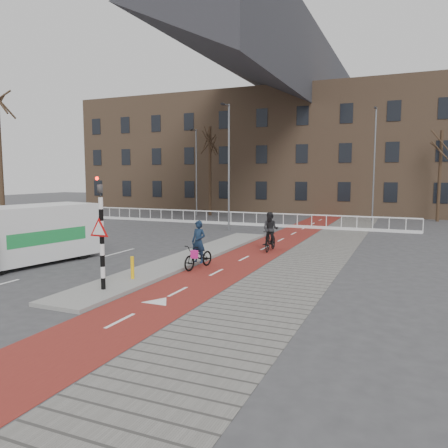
% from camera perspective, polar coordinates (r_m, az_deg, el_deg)
% --- Properties ---
extents(ground, '(120.00, 120.00, 0.00)m').
position_cam_1_polar(ground, '(15.62, -9.11, -7.30)').
color(ground, '#38383A').
rests_on(ground, ground).
extents(bike_lane, '(2.50, 60.00, 0.01)m').
position_cam_1_polar(bike_lane, '(24.05, 6.78, -2.41)').
color(bike_lane, maroon).
rests_on(bike_lane, ground).
extents(sidewalk, '(3.00, 60.00, 0.01)m').
position_cam_1_polar(sidewalk, '(23.43, 13.38, -2.77)').
color(sidewalk, slate).
rests_on(sidewalk, ground).
extents(curb_island, '(1.80, 16.00, 0.12)m').
position_cam_1_polar(curb_island, '(19.33, -4.56, -4.39)').
color(curb_island, gray).
rests_on(curb_island, ground).
extents(traffic_signal, '(0.80, 0.80, 3.68)m').
position_cam_1_polar(traffic_signal, '(13.98, -15.75, -0.77)').
color(traffic_signal, black).
rests_on(traffic_signal, curb_island).
extents(bollard, '(0.12, 0.12, 0.78)m').
position_cam_1_polar(bollard, '(15.41, -11.88, -5.60)').
color(bollard, yellow).
rests_on(bollard, curb_island).
extents(cyclist_near, '(0.90, 1.89, 1.90)m').
position_cam_1_polar(cyclist_near, '(17.21, -3.33, -3.75)').
color(cyclist_near, black).
rests_on(cyclist_near, bike_lane).
extents(cyclist_far, '(0.82, 1.76, 1.89)m').
position_cam_1_polar(cyclist_far, '(21.22, 6.08, -1.44)').
color(cyclist_far, black).
rests_on(cyclist_far, bike_lane).
extents(van, '(3.20, 5.93, 2.42)m').
position_cam_1_polar(van, '(19.77, -24.23, -1.14)').
color(van, silver).
rests_on(van, ground).
extents(railing, '(28.00, 0.10, 0.99)m').
position_cam_1_polar(railing, '(32.75, -0.72, 0.52)').
color(railing, silver).
rests_on(railing, ground).
extents(townhouse_row, '(46.00, 10.00, 15.90)m').
position_cam_1_polar(townhouse_row, '(46.36, 9.24, 11.47)').
color(townhouse_row, '#7F6047').
rests_on(townhouse_row, ground).
extents(tree_left, '(0.26, 0.26, 9.06)m').
position_cam_1_polar(tree_left, '(27.10, -27.22, 7.52)').
color(tree_left, '#2F2115').
rests_on(tree_left, ground).
extents(tree_mid, '(0.29, 0.29, 7.98)m').
position_cam_1_polar(tree_mid, '(39.76, -1.86, 6.88)').
color(tree_mid, '#2F2115').
rests_on(tree_mid, ground).
extents(tree_right, '(0.25, 0.25, 7.14)m').
position_cam_1_polar(tree_right, '(38.43, 26.34, 5.61)').
color(tree_right, '#2F2115').
rests_on(tree_right, ground).
extents(streetlight_near, '(0.12, 0.12, 8.20)m').
position_cam_1_polar(streetlight_near, '(28.66, 0.64, 7.27)').
color(streetlight_near, slate).
rests_on(streetlight_near, ground).
extents(streetlight_left, '(0.12, 0.12, 7.74)m').
position_cam_1_polar(streetlight_left, '(39.80, -3.63, 6.70)').
color(streetlight_left, slate).
rests_on(streetlight_left, ground).
extents(streetlight_right, '(0.12, 0.12, 8.77)m').
position_cam_1_polar(streetlight_right, '(35.80, 19.02, 7.22)').
color(streetlight_right, slate).
rests_on(streetlight_right, ground).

